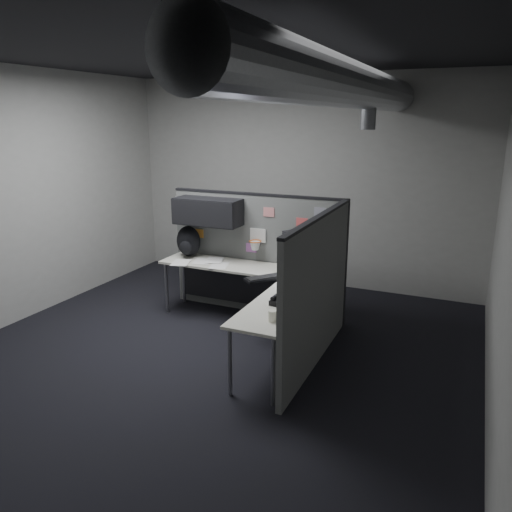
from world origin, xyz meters
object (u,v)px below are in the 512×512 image
at_px(monitor, 309,253).
at_px(desk, 254,284).
at_px(keyboard, 264,278).
at_px(backpack, 188,242).
at_px(phone, 280,301).

bearing_deg(monitor, desk, -169.83).
bearing_deg(keyboard, desk, 138.68).
bearing_deg(backpack, keyboard, -17.15).
height_order(monitor, backpack, monitor).
height_order(keyboard, phone, phone).
relative_size(desk, backpack, 5.47).
bearing_deg(backpack, desk, -14.41).
bearing_deg(keyboard, phone, -61.19).
distance_m(keyboard, phone, 0.81).
distance_m(monitor, phone, 1.06).
xyz_separation_m(desk, phone, (0.65, -0.80, 0.15)).
bearing_deg(keyboard, monitor, 35.26).
height_order(monitor, keyboard, monitor).
distance_m(monitor, backpack, 1.78).
xyz_separation_m(desk, keyboard, (0.19, -0.14, 0.14)).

